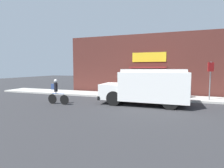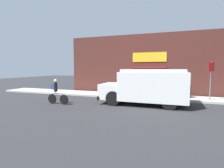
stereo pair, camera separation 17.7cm
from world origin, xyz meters
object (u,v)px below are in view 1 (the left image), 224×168
at_px(cyclist, 56,92).
at_px(stop_sign_post, 210,75).
at_px(school_bus, 147,86).
at_px(trash_bin, 187,92).

height_order(cyclist, stop_sign_post, stop_sign_post).
bearing_deg(school_bus, cyclist, -163.23).
xyz_separation_m(stop_sign_post, trash_bin, (-1.34, 0.69, -1.30)).
distance_m(school_bus, trash_bin, 3.93).
distance_m(cyclist, stop_sign_post, 10.20).
distance_m(stop_sign_post, trash_bin, 1.98).
bearing_deg(school_bus, stop_sign_post, 30.23).
relative_size(school_bus, stop_sign_post, 2.06).
height_order(school_bus, trash_bin, school_bus).
xyz_separation_m(school_bus, cyclist, (-5.49, -1.67, -0.38)).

